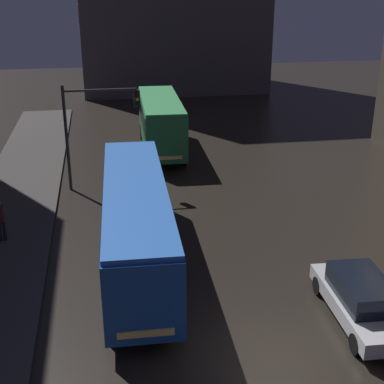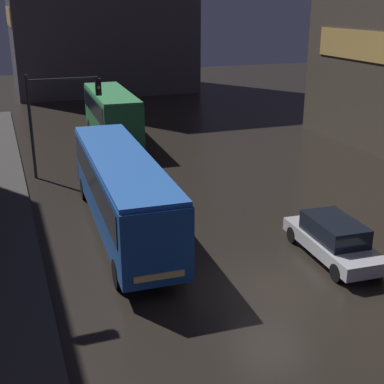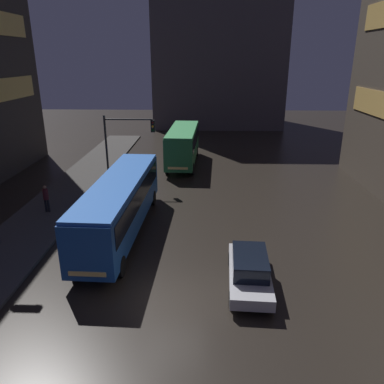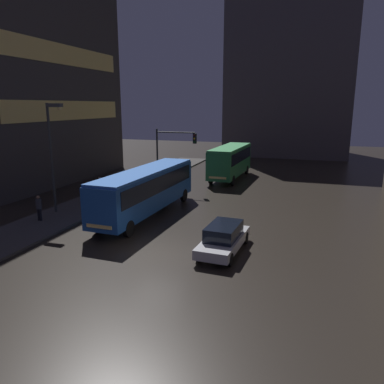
% 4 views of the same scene
% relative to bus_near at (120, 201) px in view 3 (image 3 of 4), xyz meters
% --- Properties ---
extents(ground_plane, '(120.00, 120.00, 0.00)m').
position_rel_bus_near_xyz_m(ground_plane, '(3.55, -6.35, -2.01)').
color(ground_plane, black).
extents(sidewalk_left, '(4.00, 48.00, 0.15)m').
position_rel_bus_near_xyz_m(sidewalk_left, '(-5.45, 3.65, -1.93)').
color(sidewalk_left, '#3D3A38').
rests_on(sidewalk_left, ground).
extents(building_far_backdrop, '(18.07, 12.00, 24.32)m').
position_rel_bus_near_xyz_m(building_far_backdrop, '(6.59, 38.10, 10.15)').
color(building_far_backdrop, '#423D47').
rests_on(building_far_backdrop, ground).
extents(bus_near, '(2.77, 11.88, 3.26)m').
position_rel_bus_near_xyz_m(bus_near, '(0.00, 0.00, 0.00)').
color(bus_near, '#194793').
rests_on(bus_near, ground).
extents(bus_far, '(2.77, 9.32, 3.42)m').
position_rel_bus_near_xyz_m(bus_far, '(2.71, 14.84, 0.09)').
color(bus_far, '#236B38').
rests_on(bus_far, ground).
extents(car_taxi, '(2.01, 4.76, 1.51)m').
position_rel_bus_near_xyz_m(car_taxi, '(6.76, -5.01, -1.24)').
color(car_taxi, '#B7B7BC').
rests_on(car_taxi, ground).
extents(pedestrian_near, '(0.39, 0.39, 1.79)m').
position_rel_bus_near_xyz_m(pedestrian_near, '(-5.41, 2.63, -0.82)').
color(pedestrian_near, black).
rests_on(pedestrian_near, sidewalk_left).
extents(traffic_light_main, '(3.88, 0.35, 5.51)m').
position_rel_bus_near_xyz_m(traffic_light_main, '(-1.41, 8.60, 1.79)').
color(traffic_light_main, '#2D2D2D').
rests_on(traffic_light_main, ground).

